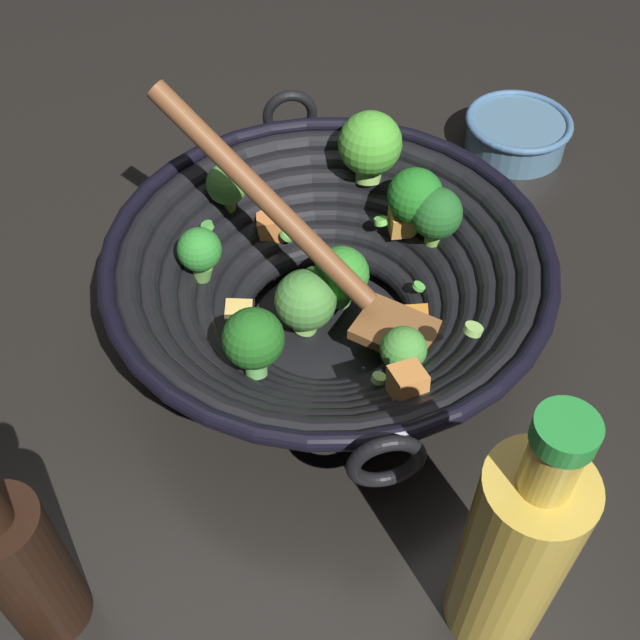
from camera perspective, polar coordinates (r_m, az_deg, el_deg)
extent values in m
plane|color=black|center=(0.71, 0.56, -0.95)|extent=(4.00, 4.00, 0.00)
cylinder|color=black|center=(0.71, 0.56, -0.69)|extent=(0.14, 0.14, 0.01)
torus|color=black|center=(0.69, 0.57, 0.18)|extent=(0.19, 0.19, 0.02)
torus|color=black|center=(0.69, 0.58, 0.79)|extent=(0.22, 0.22, 0.02)
torus|color=black|center=(0.68, 0.59, 1.43)|extent=(0.24, 0.24, 0.02)
torus|color=black|center=(0.67, 0.59, 2.08)|extent=(0.27, 0.27, 0.02)
torus|color=black|center=(0.66, 0.60, 2.74)|extent=(0.30, 0.30, 0.02)
torus|color=black|center=(0.65, 0.61, 3.42)|extent=(0.33, 0.33, 0.02)
torus|color=black|center=(0.64, 0.62, 4.12)|extent=(0.35, 0.35, 0.02)
torus|color=black|center=(0.64, 0.63, 4.84)|extent=(0.37, 0.37, 0.01)
torus|color=black|center=(0.79, -2.20, 14.68)|extent=(0.05, 0.01, 0.05)
torus|color=black|center=(0.52, 4.86, -10.27)|extent=(0.05, 0.01, 0.05)
cylinder|color=#5F9043|center=(0.73, -6.63, 8.39)|extent=(0.02, 0.02, 0.02)
sphere|color=#52943D|center=(0.71, -6.79, 9.82)|extent=(0.04, 0.04, 0.04)
cylinder|color=#83B053|center=(0.75, 3.55, 10.66)|extent=(0.03, 0.03, 0.02)
sphere|color=green|center=(0.73, 3.67, 12.73)|extent=(0.06, 0.06, 0.06)
cylinder|color=#66A243|center=(0.65, 5.94, -3.40)|extent=(0.02, 0.02, 0.01)
sphere|color=#458D37|center=(0.63, 6.10, -2.15)|extent=(0.04, 0.04, 0.04)
cylinder|color=#83C15A|center=(0.70, -1.03, -0.21)|extent=(0.03, 0.03, 0.02)
sphere|color=#468739|center=(0.67, -1.07, 1.44)|extent=(0.05, 0.05, 0.05)
cylinder|color=#76C45B|center=(0.70, 1.52, 1.69)|extent=(0.02, 0.03, 0.02)
sphere|color=#30862B|center=(0.68, 1.57, 3.38)|extent=(0.05, 0.05, 0.05)
cylinder|color=#75B447|center=(0.71, 8.24, 6.01)|extent=(0.02, 0.02, 0.02)
sphere|color=#216024|center=(0.70, 8.49, 7.71)|extent=(0.05, 0.05, 0.05)
cylinder|color=#64A448|center=(0.68, -8.54, 3.60)|extent=(0.03, 0.02, 0.02)
sphere|color=#2E8830|center=(0.66, -8.79, 5.10)|extent=(0.04, 0.04, 0.04)
cylinder|color=#73BA5D|center=(0.72, 6.74, 7.14)|extent=(0.02, 0.02, 0.02)
sphere|color=#207321|center=(0.70, 6.96, 8.98)|extent=(0.05, 0.05, 0.05)
cylinder|color=#55964A|center=(0.61, -4.72, -3.17)|extent=(0.02, 0.02, 0.02)
sphere|color=#1F601C|center=(0.58, -4.90, -1.36)|extent=(0.05, 0.05, 0.05)
cube|color=#C57926|center=(0.68, 7.06, -0.06)|extent=(0.03, 0.03, 0.03)
cube|color=#E3BC5F|center=(0.69, -5.96, 0.44)|extent=(0.03, 0.03, 0.03)
cube|color=orange|center=(0.73, -3.58, 6.88)|extent=(0.03, 0.03, 0.03)
cube|color=gold|center=(0.72, 5.98, 7.12)|extent=(0.02, 0.02, 0.02)
cube|color=#E08B42|center=(0.57, 6.40, -4.61)|extent=(0.03, 0.03, 0.03)
cylinder|color=#6BC651|center=(0.72, 4.46, 7.20)|extent=(0.01, 0.02, 0.01)
cylinder|color=#56B247|center=(0.69, 7.22, 2.44)|extent=(0.01, 0.01, 0.01)
cylinder|color=#56B247|center=(0.70, -8.21, 6.80)|extent=(0.01, 0.01, 0.01)
cylinder|color=#6BC651|center=(0.72, -0.48, 3.34)|extent=(0.02, 0.02, 0.01)
cylinder|color=#6BC651|center=(0.67, -0.79, 1.30)|extent=(0.02, 0.02, 0.01)
cylinder|color=#6BC651|center=(0.72, -2.39, 6.22)|extent=(0.02, 0.02, 0.01)
cylinder|color=#99D166|center=(0.67, 5.65, -0.47)|extent=(0.02, 0.02, 0.01)
cylinder|color=#99D166|center=(0.59, 11.11, -0.68)|extent=(0.02, 0.02, 0.01)
cylinder|color=#99D166|center=(0.60, 4.30, -4.27)|extent=(0.02, 0.02, 0.01)
cube|color=brown|center=(0.66, 5.72, -0.80)|extent=(0.09, 0.08, 0.01)
cylinder|color=brown|center=(0.64, -4.01, 8.84)|extent=(0.18, 0.14, 0.15)
cylinder|color=black|center=(0.55, -20.54, -16.71)|extent=(0.05, 0.05, 0.14)
cylinder|color=gold|center=(0.51, 13.85, -16.32)|extent=(0.06, 0.06, 0.17)
cylinder|color=gold|center=(0.42, 16.58, -9.97)|extent=(0.03, 0.03, 0.04)
cylinder|color=#238433|center=(0.40, 17.48, -7.79)|extent=(0.03, 0.03, 0.01)
cylinder|color=slate|center=(0.93, 14.10, 12.91)|extent=(0.11, 0.11, 0.04)
torus|color=#44698F|center=(0.91, 14.33, 13.86)|extent=(0.12, 0.12, 0.01)
cylinder|color=#6BC651|center=(0.93, 15.49, 12.79)|extent=(0.01, 0.01, 0.01)
cylinder|color=#56B247|center=(0.93, 13.43, 13.44)|extent=(0.02, 0.02, 0.01)
cylinder|color=#6BC651|center=(0.93, 15.81, 12.67)|extent=(0.02, 0.02, 0.01)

